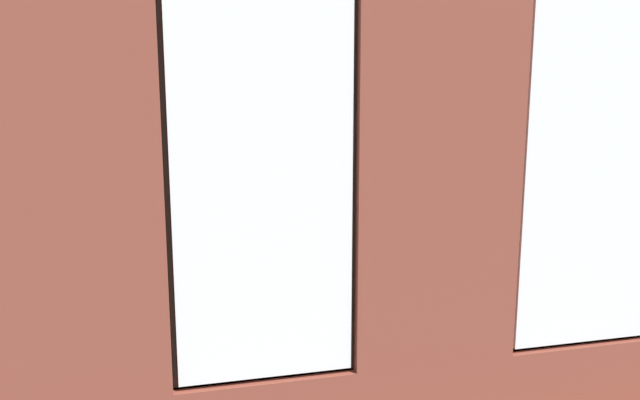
% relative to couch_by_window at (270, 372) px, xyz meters
% --- Properties ---
extents(ground_plane, '(6.97, 6.46, 0.10)m').
position_rel_couch_by_window_xyz_m(ground_plane, '(-0.90, -2.20, -0.38)').
color(ground_plane, '#99663D').
extents(brick_wall_with_windows, '(6.37, 0.30, 3.54)m').
position_rel_couch_by_window_xyz_m(brick_wall_with_windows, '(-0.90, 0.65, 1.43)').
color(brick_wall_with_windows, brown).
rests_on(brick_wall_with_windows, ground_plane).
extents(couch_by_window, '(1.90, 0.87, 0.80)m').
position_rel_couch_by_window_xyz_m(couch_by_window, '(0.00, 0.00, 0.00)').
color(couch_by_window, black).
rests_on(couch_by_window, ground_plane).
extents(couch_left, '(0.99, 1.82, 0.80)m').
position_rel_couch_by_window_xyz_m(couch_left, '(-3.38, -1.69, 0.00)').
color(couch_left, black).
rests_on(couch_left, ground_plane).
extents(coffee_table, '(1.35, 0.86, 0.42)m').
position_rel_couch_by_window_xyz_m(coffee_table, '(-0.58, -2.02, 0.04)').
color(coffee_table, '#A87547').
rests_on(coffee_table, ground_plane).
extents(cup_ceramic, '(0.07, 0.07, 0.09)m').
position_rel_couch_by_window_xyz_m(cup_ceramic, '(-0.18, -1.89, 0.13)').
color(cup_ceramic, '#B23D38').
rests_on(cup_ceramic, coffee_table).
extents(table_plant_small, '(0.12, 0.12, 0.20)m').
position_rel_couch_by_window_xyz_m(table_plant_small, '(-0.41, -2.13, 0.19)').
color(table_plant_small, beige).
rests_on(table_plant_small, coffee_table).
extents(remote_black, '(0.09, 0.18, 0.02)m').
position_rel_couch_by_window_xyz_m(remote_black, '(-0.68, -1.89, 0.10)').
color(remote_black, black).
rests_on(remote_black, coffee_table).
extents(remote_silver, '(0.16, 0.16, 0.02)m').
position_rel_couch_by_window_xyz_m(remote_silver, '(-0.95, -2.17, 0.10)').
color(remote_silver, '#B2B2B7').
rests_on(remote_silver, coffee_table).
extents(media_console, '(1.24, 0.42, 0.46)m').
position_rel_couch_by_window_xyz_m(media_console, '(1.94, -1.63, -0.10)').
color(media_console, black).
rests_on(media_console, ground_plane).
extents(tv_flatscreen, '(0.98, 0.20, 0.65)m').
position_rel_couch_by_window_xyz_m(tv_flatscreen, '(1.94, -1.64, 0.45)').
color(tv_flatscreen, black).
rests_on(tv_flatscreen, media_console).
extents(papasan_chair, '(1.06, 1.06, 0.68)m').
position_rel_couch_by_window_xyz_m(papasan_chair, '(0.27, -4.27, 0.11)').
color(papasan_chair, olive).
rests_on(papasan_chair, ground_plane).
extents(potted_plant_between_couches, '(0.55, 0.55, 0.99)m').
position_rel_couch_by_window_xyz_m(potted_plant_between_couches, '(-1.40, -0.05, 0.27)').
color(potted_plant_between_couches, gray).
rests_on(potted_plant_between_couches, ground_plane).
extents(potted_plant_corner_near_left, '(0.87, 0.92, 1.32)m').
position_rel_couch_by_window_xyz_m(potted_plant_corner_near_left, '(-3.53, -4.44, 0.37)').
color(potted_plant_corner_near_left, beige).
rests_on(potted_plant_corner_near_left, ground_plane).
extents(potted_plant_foreground_right, '(0.76, 0.76, 1.01)m').
position_rel_couch_by_window_xyz_m(potted_plant_foreground_right, '(1.64, -4.38, 0.32)').
color(potted_plant_foreground_right, gray).
rests_on(potted_plant_foreground_right, ground_plane).
extents(potted_plant_by_left_couch, '(0.29, 0.29, 0.48)m').
position_rel_couch_by_window_xyz_m(potted_plant_by_left_couch, '(-2.98, -3.01, 0.02)').
color(potted_plant_by_left_couch, beige).
rests_on(potted_plant_by_left_couch, ground_plane).
extents(potted_plant_mid_room_small, '(0.33, 0.33, 0.49)m').
position_rel_couch_by_window_xyz_m(potted_plant_mid_room_small, '(-1.74, -3.32, 0.01)').
color(potted_plant_mid_room_small, '#9E5638').
rests_on(potted_plant_mid_room_small, ground_plane).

